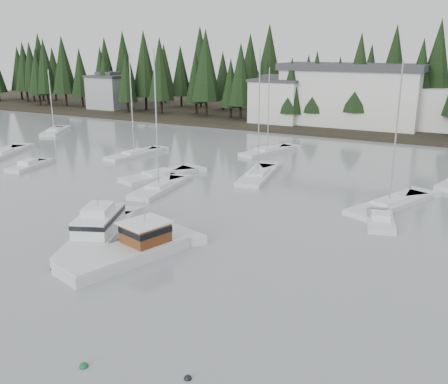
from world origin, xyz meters
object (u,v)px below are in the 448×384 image
object	(u,v)px
house_west	(277,100)
cabin_cruiser_center	(98,234)
sailboat_1	(389,206)
sailboat_6	(267,152)
lobster_boat_brown	(129,251)
sailboat_5	(159,189)
sailboat_10	(258,177)
house_far_west	(109,91)
harbor_inn	(363,96)
runabout_1	(380,223)
sailboat_8	(2,155)
sailboat_12	(158,177)
sailboat_0	(134,155)
runabout_0	(28,167)
sailboat_7	(54,132)

from	to	relation	value
house_west	cabin_cruiser_center	world-z (taller)	house_west
house_west	sailboat_1	distance (m)	50.60
house_west	sailboat_6	world-z (taller)	sailboat_6
lobster_boat_brown	sailboat_5	size ratio (longest dim) A/B	0.71
house_west	sailboat_10	xyz separation A→B (m)	(12.88, -37.64, -4.57)
house_far_west	sailboat_1	xyz separation A→B (m)	(70.14, -43.80, -4.34)
harbor_inn	runabout_1	world-z (taller)	harbor_inn
sailboat_8	sailboat_10	bearing A→B (deg)	-103.60
sailboat_8	sailboat_10	distance (m)	36.25
runabout_1	sailboat_12	bearing A→B (deg)	66.87
house_west	sailboat_0	distance (m)	35.91
house_far_west	runabout_0	distance (m)	56.33
house_west	sailboat_7	size ratio (longest dim) A/B	0.85
sailboat_0	cabin_cruiser_center	bearing A→B (deg)	-139.83
house_far_west	harbor_inn	size ratio (longest dim) A/B	0.29
lobster_boat_brown	sailboat_0	world-z (taller)	sailboat_0
sailboat_1	sailboat_7	size ratio (longest dim) A/B	1.23
sailboat_0	runabout_1	world-z (taller)	sailboat_0
sailboat_0	sailboat_1	bearing A→B (deg)	-93.48
house_far_west	sailboat_6	size ratio (longest dim) A/B	0.70
runabout_0	runabout_1	bearing A→B (deg)	-101.54
harbor_inn	sailboat_12	distance (m)	48.19
sailboat_12	lobster_boat_brown	bearing A→B (deg)	-131.09
sailboat_5	sailboat_12	xyz separation A→B (m)	(-3.04, 4.27, -0.00)
sailboat_8	sailboat_10	size ratio (longest dim) A/B	0.77
runabout_0	sailboat_5	bearing A→B (deg)	-102.63
sailboat_10	sailboat_7	bearing A→B (deg)	65.71
harbor_inn	sailboat_6	world-z (taller)	sailboat_6
sailboat_5	sailboat_12	size ratio (longest dim) A/B	0.94
sailboat_8	sailboat_12	xyz separation A→B (m)	(25.81, 0.22, 0.03)
harbor_inn	sailboat_1	bearing A→B (deg)	-73.82
sailboat_6	sailboat_7	xyz separation A→B (m)	(-39.03, -1.75, -0.00)
house_west	runabout_1	distance (m)	55.13
sailboat_6	sailboat_7	size ratio (longest dim) A/B	1.09
sailboat_6	sailboat_10	distance (m)	13.72
house_west	cabin_cruiser_center	xyz separation A→B (m)	(10.02, -61.12, -4.00)
sailboat_1	sailboat_12	xyz separation A→B (m)	(-25.28, -1.13, 0.01)
sailboat_0	sailboat_1	distance (m)	35.47
lobster_boat_brown	sailboat_8	world-z (taller)	sailboat_8
lobster_boat_brown	sailboat_5	distance (m)	17.33
lobster_boat_brown	runabout_1	distance (m)	21.06
house_far_west	sailboat_12	distance (m)	63.64
house_west	sailboat_12	bearing A→B (deg)	-86.19
sailboat_5	sailboat_8	size ratio (longest dim) A/B	1.22
sailboat_1	sailboat_8	bearing A→B (deg)	113.90
cabin_cruiser_center	sailboat_6	bearing A→B (deg)	-20.13
house_west	lobster_boat_brown	world-z (taller)	house_west
sailboat_8	house_west	bearing A→B (deg)	-50.36
sailboat_1	sailboat_8	world-z (taller)	sailboat_1
house_far_west	runabout_0	size ratio (longest dim) A/B	1.31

